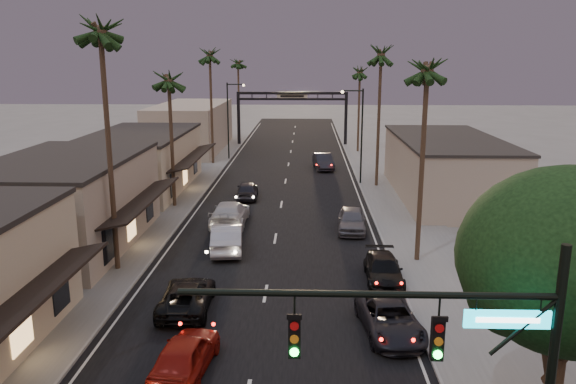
# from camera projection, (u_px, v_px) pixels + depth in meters

# --- Properties ---
(ground) EXTENTS (200.00, 200.00, 0.00)m
(ground) POSITION_uv_depth(u_px,v_px,m) (283.00, 196.00, 48.99)
(ground) COLOR slate
(ground) RESTS_ON ground
(road) EXTENTS (14.00, 120.00, 0.02)m
(road) POSITION_uv_depth(u_px,v_px,m) (285.00, 183.00, 53.85)
(road) COLOR black
(road) RESTS_ON ground
(sidewalk_left) EXTENTS (5.00, 92.00, 0.12)m
(sidewalk_left) POSITION_uv_depth(u_px,v_px,m) (200.00, 168.00, 60.96)
(sidewalk_left) COLOR slate
(sidewalk_left) RESTS_ON ground
(sidewalk_right) EXTENTS (5.00, 92.00, 0.12)m
(sidewalk_right) POSITION_uv_depth(u_px,v_px,m) (376.00, 169.00, 60.34)
(sidewalk_right) COLOR slate
(sidewalk_right) RESTS_ON ground
(storefront_mid) EXTENTS (8.00, 14.00, 5.50)m
(storefront_mid) POSITION_uv_depth(u_px,v_px,m) (67.00, 205.00, 35.17)
(storefront_mid) COLOR gray
(storefront_mid) RESTS_ON ground
(storefront_far) EXTENTS (8.00, 16.00, 5.00)m
(storefront_far) POSITION_uv_depth(u_px,v_px,m) (141.00, 163.00, 50.78)
(storefront_far) COLOR #BDB291
(storefront_far) RESTS_ON ground
(storefront_dist) EXTENTS (8.00, 20.00, 6.00)m
(storefront_dist) POSITION_uv_depth(u_px,v_px,m) (191.00, 127.00, 73.03)
(storefront_dist) COLOR gray
(storefront_dist) RESTS_ON ground
(building_right) EXTENTS (8.00, 18.00, 5.00)m
(building_right) POSITION_uv_depth(u_px,v_px,m) (446.00, 169.00, 47.96)
(building_right) COLOR gray
(building_right) RESTS_ON ground
(traffic_signal) EXTENTS (8.51, 0.22, 7.80)m
(traffic_signal) POSITION_uv_depth(u_px,v_px,m) (467.00, 358.00, 12.63)
(traffic_signal) COLOR black
(traffic_signal) RESTS_ON ground
(corner_tree) EXTENTS (6.20, 6.20, 8.80)m
(corner_tree) POSITION_uv_depth(u_px,v_px,m) (572.00, 267.00, 15.65)
(corner_tree) COLOR #38281C
(corner_tree) RESTS_ON ground
(arch) EXTENTS (15.20, 0.40, 7.27)m
(arch) POSITION_uv_depth(u_px,v_px,m) (292.00, 105.00, 76.88)
(arch) COLOR black
(arch) RESTS_ON ground
(streetlight_right) EXTENTS (2.13, 0.30, 9.00)m
(streetlight_right) POSITION_uv_depth(u_px,v_px,m) (359.00, 128.00, 52.40)
(streetlight_right) COLOR black
(streetlight_right) RESTS_ON ground
(streetlight_left) EXTENTS (2.13, 0.30, 9.00)m
(streetlight_left) POSITION_uv_depth(u_px,v_px,m) (230.00, 114.00, 65.49)
(streetlight_left) COLOR black
(streetlight_left) RESTS_ON ground
(palm_lb) EXTENTS (3.20, 3.20, 15.20)m
(palm_lb) POSITION_uv_depth(u_px,v_px,m) (100.00, 24.00, 28.68)
(palm_lb) COLOR #38281C
(palm_lb) RESTS_ON ground
(palm_lc) EXTENTS (3.20, 3.20, 12.20)m
(palm_lc) POSITION_uv_depth(u_px,v_px,m) (168.00, 75.00, 42.96)
(palm_lc) COLOR #38281C
(palm_lc) RESTS_ON ground
(palm_ld) EXTENTS (3.20, 3.20, 14.20)m
(palm_ld) POSITION_uv_depth(u_px,v_px,m) (210.00, 52.00, 60.99)
(palm_ld) COLOR #38281C
(palm_ld) RESTS_ON ground
(palm_ra) EXTENTS (3.20, 3.20, 13.20)m
(palm_ra) POSITION_uv_depth(u_px,v_px,m) (428.00, 63.00, 30.51)
(palm_ra) COLOR #38281C
(palm_ra) RESTS_ON ground
(palm_rb) EXTENTS (3.20, 3.20, 14.20)m
(palm_rb) POSITION_uv_depth(u_px,v_px,m) (381.00, 50.00, 49.73)
(palm_rb) COLOR #38281C
(palm_rb) RESTS_ON ground
(palm_rc) EXTENTS (3.20, 3.20, 12.20)m
(palm_rc) POSITION_uv_depth(u_px,v_px,m) (360.00, 69.00, 69.63)
(palm_rc) COLOR #38281C
(palm_rc) RESTS_ON ground
(palm_far) EXTENTS (3.20, 3.20, 13.20)m
(palm_far) POSITION_uv_depth(u_px,v_px,m) (238.00, 60.00, 83.57)
(palm_far) COLOR #38281C
(palm_far) RESTS_ON ground
(oncoming_red) EXTENTS (2.29, 4.65, 1.53)m
(oncoming_red) POSITION_uv_depth(u_px,v_px,m) (185.00, 354.00, 21.22)
(oncoming_red) COLOR maroon
(oncoming_red) RESTS_ON ground
(oncoming_pickup) EXTENTS (2.47, 5.04, 1.38)m
(oncoming_pickup) POSITION_uv_depth(u_px,v_px,m) (187.00, 296.00, 26.62)
(oncoming_pickup) COLOR black
(oncoming_pickup) RESTS_ON ground
(oncoming_silver) EXTENTS (2.38, 5.40, 1.72)m
(oncoming_silver) POSITION_uv_depth(u_px,v_px,m) (227.00, 237.00, 34.85)
(oncoming_silver) COLOR #ABABB0
(oncoming_silver) RESTS_ON ground
(oncoming_white) EXTENTS (2.46, 5.97, 1.73)m
(oncoming_white) POSITION_uv_depth(u_px,v_px,m) (230.00, 213.00, 40.22)
(oncoming_white) COLOR #B8B8B8
(oncoming_white) RESTS_ON ground
(oncoming_dgrey) EXTENTS (1.94, 4.41, 1.48)m
(oncoming_dgrey) POSITION_uv_depth(u_px,v_px,m) (247.00, 190.00, 47.90)
(oncoming_dgrey) COLOR black
(oncoming_dgrey) RESTS_ON ground
(curbside_near) EXTENTS (2.84, 5.21, 1.39)m
(curbside_near) POSITION_uv_depth(u_px,v_px,m) (390.00, 318.00, 24.30)
(curbside_near) COLOR black
(curbside_near) RESTS_ON ground
(curbside_black) EXTENTS (1.98, 4.70, 1.35)m
(curbside_black) POSITION_uv_depth(u_px,v_px,m) (384.00, 270.00, 29.93)
(curbside_black) COLOR black
(curbside_black) RESTS_ON ground
(curbside_grey) EXTENTS (2.17, 4.77, 1.59)m
(curbside_grey) POSITION_uv_depth(u_px,v_px,m) (352.00, 220.00, 38.83)
(curbside_grey) COLOR #56565B
(curbside_grey) RESTS_ON ground
(curbside_far) EXTENTS (2.38, 5.22, 1.66)m
(curbside_far) POSITION_uv_depth(u_px,v_px,m) (323.00, 162.00, 60.66)
(curbside_far) COLOR black
(curbside_far) RESTS_ON ground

